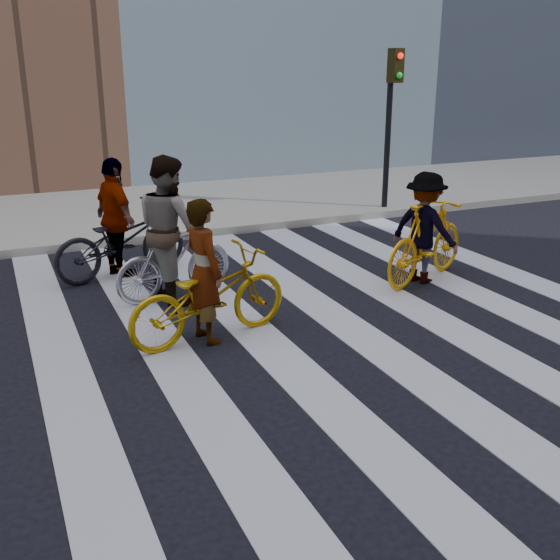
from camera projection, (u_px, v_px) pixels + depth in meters
ground at (315, 340)px, 7.56m from camera, size 100.00×100.00×0.00m
sidewalk_far at (156, 209)px, 14.04m from camera, size 100.00×5.00×0.15m
zebra_crosswalk at (315, 339)px, 7.56m from camera, size 8.25×10.00×0.01m
traffic_signal at (392, 103)px, 13.16m from camera, size 0.22×0.42×3.33m
bike_yellow_left at (209, 296)px, 7.43m from camera, size 2.09×1.08×1.05m
bike_silver_mid at (175, 260)px, 8.80m from camera, size 1.79×0.87×1.04m
bike_yellow_right at (426, 242)px, 9.45m from camera, size 2.03×1.29×1.18m
bike_dark_rear at (121, 241)px, 9.68m from camera, size 2.20×1.26×1.09m
rider_left at (204, 271)px, 7.32m from camera, size 0.51×0.67×1.66m
rider_mid at (169, 228)px, 8.64m from camera, size 0.93×1.08×1.93m
rider_right at (425, 228)px, 9.36m from camera, size 0.95×1.18×1.60m
rider_rear at (116, 219)px, 9.55m from camera, size 0.69×1.11×1.77m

